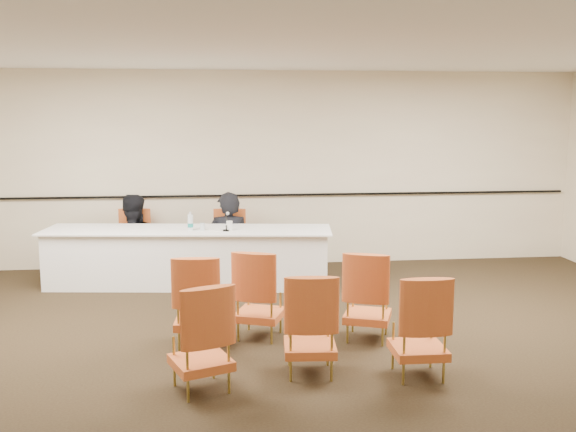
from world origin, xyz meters
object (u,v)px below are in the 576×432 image
object	(u,v)px
drinking_glass	(203,227)
aud_chair_front_right	(368,295)
aud_chair_back_right	(419,325)
panelist_main_chair	(229,243)
aud_chair_back_mid	(310,323)
aud_chair_front_mid	(260,294)
microphone	(226,222)
aud_chair_back_left	(200,337)
panelist_main	(229,252)
panelist_second_chair	(132,243)
coffee_cup	(229,226)
panelist_second	(132,250)
water_bottle	(190,221)
panel_table	(188,257)
aud_chair_front_left	(198,300)

from	to	relation	value
drinking_glass	aud_chair_front_right	distance (m)	2.90
aud_chair_front_right	aud_chair_back_right	size ratio (longest dim) A/B	1.00
panelist_main_chair	aud_chair_back_mid	distance (m)	3.81
aud_chair_front_mid	aud_chair_back_right	distance (m)	1.79
microphone	aud_chair_front_mid	size ratio (longest dim) A/B	0.26
aud_chair_front_right	aud_chair_back_left	xyz separation A→B (m)	(-1.70, -1.09, 0.00)
panelist_main	panelist_second_chair	distance (m)	1.42
panelist_second_chair	aud_chair_front_right	xyz separation A→B (m)	(2.80, -3.08, 0.00)
coffee_cup	aud_chair_back_mid	world-z (taller)	aud_chair_back_mid
coffee_cup	aud_chair_back_right	xyz separation A→B (m)	(1.61, -3.22, -0.37)
aud_chair_front_mid	aud_chair_back_right	bearing A→B (deg)	-20.83
microphone	aud_chair_front_right	size ratio (longest dim) A/B	0.26
aud_chair_back_left	aud_chair_back_mid	distance (m)	1.00
panelist_main	panelist_second_chair	size ratio (longest dim) A/B	1.88
panelist_main	panelist_second	distance (m)	1.42
panelist_second_chair	coffee_cup	size ratio (longest dim) A/B	7.29
panelist_second	aud_chair_front_right	size ratio (longest dim) A/B	1.73
panelist_main	water_bottle	size ratio (longest dim) A/B	7.15
aud_chair_front_mid	microphone	bearing A→B (deg)	119.33
drinking_glass	aud_chair_front_right	world-z (taller)	aud_chair_front_right
drinking_glass	coffee_cup	world-z (taller)	coffee_cup
panel_table	panelist_second	size ratio (longest dim) A/B	2.38
water_bottle	panelist_second	bearing A→B (deg)	138.77
panel_table	coffee_cup	distance (m)	0.75
panel_table	panelist_second	xyz separation A→B (m)	(-0.84, 0.68, -0.02)
panelist_second	aud_chair_front_mid	world-z (taller)	panelist_second
panel_table	aud_chair_front_right	distance (m)	3.10
water_bottle	aud_chair_back_left	bearing A→B (deg)	-86.45
aud_chair_front_mid	panelist_second	bearing A→B (deg)	140.57
coffee_cup	microphone	bearing A→B (deg)	-147.50
microphone	aud_chair_back_right	xyz separation A→B (m)	(1.66, -3.19, -0.43)
panelist_main	panelist_main_chair	world-z (taller)	panelist_main
panelist_second	panel_table	bearing A→B (deg)	133.49
coffee_cup	aud_chair_back_right	world-z (taller)	aud_chair_back_right
water_bottle	aud_chair_back_mid	bearing A→B (deg)	-69.40
aud_chair_back_left	aud_chair_back_mid	bearing A→B (deg)	-7.02
aud_chair_front_left	aud_chair_back_right	distance (m)	2.22
panel_table	aud_chair_back_mid	bearing A→B (deg)	-62.43
aud_chair_front_right	aud_chair_back_mid	distance (m)	1.11
panelist_second_chair	drinking_glass	size ratio (longest dim) A/B	9.50
panelist_second_chair	coffee_cup	world-z (taller)	panelist_second_chair
aud_chair_back_mid	aud_chair_back_right	xyz separation A→B (m)	(0.96, -0.16, 0.00)
panel_table	drinking_glass	distance (m)	0.50
panel_table	microphone	distance (m)	0.76
panelist_second_chair	aud_chair_front_left	world-z (taller)	same
water_bottle	aud_chair_back_left	world-z (taller)	water_bottle
panelist_second	aud_chair_front_mid	bearing A→B (deg)	112.53
panelist_second	panelist_main_chair	bearing A→B (deg)	165.59
microphone	aud_chair_back_right	bearing A→B (deg)	-52.12
panelist_main_chair	drinking_glass	bearing A→B (deg)	-113.05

